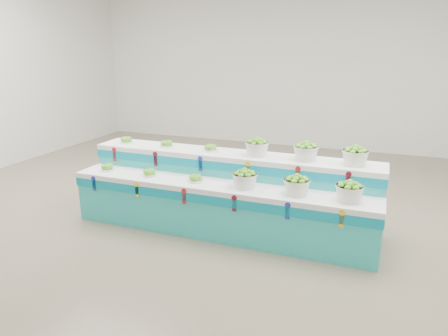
{
  "coord_description": "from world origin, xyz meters",
  "views": [
    {
      "loc": [
        2.38,
        -5.3,
        2.44
      ],
      "look_at": [
        0.47,
        -0.33,
        0.87
      ],
      "focal_mm": 32.72,
      "sensor_mm": 36.0,
      "label": 1
    }
  ],
  "objects_px": {
    "display_stand": "(224,193)",
    "plate_upper_mid": "(167,143)",
    "basket_upper_right": "(355,156)",
    "basket_lower_left": "(245,179)"
  },
  "relations": [
    {
      "from": "basket_lower_left",
      "to": "basket_upper_right",
      "type": "bearing_deg",
      "value": 21.53
    },
    {
      "from": "display_stand",
      "to": "basket_lower_left",
      "type": "height_order",
      "value": "display_stand"
    },
    {
      "from": "basket_upper_right",
      "to": "plate_upper_mid",
      "type": "bearing_deg",
      "value": 179.57
    },
    {
      "from": "display_stand",
      "to": "plate_upper_mid",
      "type": "bearing_deg",
      "value": 165.77
    },
    {
      "from": "display_stand",
      "to": "plate_upper_mid",
      "type": "height_order",
      "value": "plate_upper_mid"
    },
    {
      "from": "display_stand",
      "to": "basket_upper_right",
      "type": "relative_size",
      "value": 12.98
    },
    {
      "from": "basket_upper_right",
      "to": "basket_lower_left",
      "type": "bearing_deg",
      "value": -158.47
    },
    {
      "from": "display_stand",
      "to": "plate_upper_mid",
      "type": "distance_m",
      "value": 1.19
    },
    {
      "from": "display_stand",
      "to": "basket_upper_right",
      "type": "xyz_separation_m",
      "value": [
        1.67,
        0.25,
        0.63
      ]
    },
    {
      "from": "display_stand",
      "to": "plate_upper_mid",
      "type": "relative_size",
      "value": 19.89
    }
  ]
}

